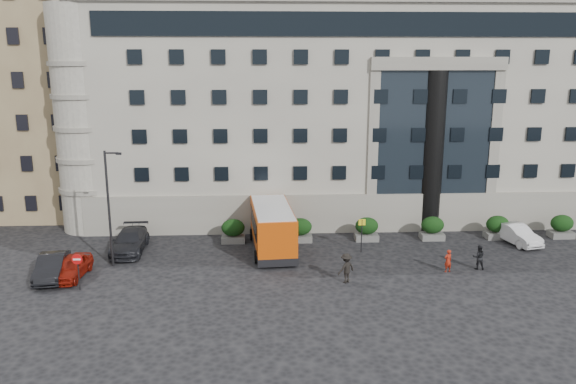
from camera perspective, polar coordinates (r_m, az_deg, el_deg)
The scene contains 24 objects.
ground at distance 36.55m, azimuth 0.18°, elevation -8.89°, with size 120.00×120.00×0.00m, color black.
civic_building at distance 56.52m, azimuth 5.23°, elevation 8.40°, with size 44.00×24.00×18.00m, color gray.
entrance_column at distance 46.74m, azimuth 14.44°, elevation 3.91°, with size 1.80×1.80×13.00m, color black.
apartment_near at distance 58.36m, azimuth -25.41°, elevation 8.32°, with size 14.00×14.00×20.00m, color olive.
apartment_far at distance 76.18m, azimuth -22.44°, elevation 10.25°, with size 13.00×13.00×22.00m, color #7C5D48.
hedge_a at distance 43.61m, azimuth -5.60°, elevation -3.92°, with size 1.80×1.26×1.84m.
hedge_b at distance 43.64m, azimuth 1.25°, elevation -3.85°, with size 1.80×1.26×1.84m.
hedge_c at distance 44.29m, azimuth 7.99°, elevation -3.72°, with size 1.80×1.26×1.84m.
hedge_d at distance 45.53m, azimuth 14.45°, elevation -3.55°, with size 1.80×1.26×1.84m.
hedge_e at distance 47.30m, azimuth 20.50°, elevation -3.35°, with size 1.80×1.26×1.84m.
hedge_f at distance 49.57m, azimuth 26.04°, elevation -3.13°, with size 1.80×1.26×1.84m.
street_lamp at distance 39.35m, azimuth -17.69°, elevation -1.21°, with size 1.16×0.18×8.00m.
bus_stop_sign at distance 41.26m, azimuth 7.50°, elevation -3.82°, with size 0.50×0.08×2.52m.
no_entry_sign at distance 36.74m, azimuth -20.59°, elevation -6.91°, with size 0.64×0.16×2.32m.
minibus at distance 41.36m, azimuth -1.61°, elevation -3.53°, with size 3.46×8.15×3.32m.
red_truck at distance 54.81m, azimuth -14.50°, elevation 0.02°, with size 3.87×6.20×3.10m.
parked_car_a at distance 39.23m, azimuth -21.14°, elevation -7.13°, with size 1.68×4.18×1.43m, color maroon.
parked_car_b at distance 39.62m, azimuth -22.87°, elevation -7.00°, with size 1.62×4.65×1.53m, color black.
parked_car_c at distance 42.98m, azimuth -15.78°, elevation -4.83°, with size 2.22×5.47×1.59m, color black.
parked_car_d at distance 50.37m, azimuth -17.50°, elevation -2.33°, with size 2.49×5.40×1.50m, color black.
white_taxi at distance 46.66m, azimuth 22.19°, elevation -3.97°, with size 1.56×4.46×1.47m, color silver.
pedestrian_a at distance 39.01m, azimuth 15.94°, elevation -6.74°, with size 0.57×0.37×1.55m, color #9D210F.
pedestrian_b at distance 40.10m, azimuth 18.80°, elevation -6.29°, with size 0.82×0.64×1.70m, color black.
pedestrian_c at distance 35.96m, azimuth 5.93°, elevation -7.69°, with size 1.25×0.72×1.93m, color black.
Camera 1 is at (-1.67, -33.79, 13.85)m, focal length 35.00 mm.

